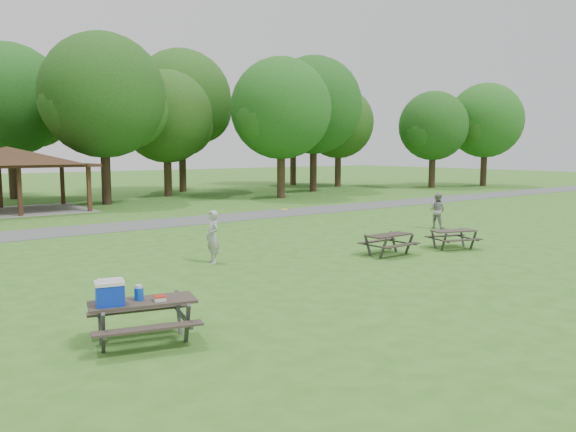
# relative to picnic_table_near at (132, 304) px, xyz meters

# --- Properties ---
(ground) EXTENTS (160.00, 160.00, 0.00)m
(ground) POSITION_rel_picnic_table_near_xyz_m (6.87, 1.64, -0.77)
(ground) COLOR #32671D
(ground) RESTS_ON ground
(asphalt_path) EXTENTS (120.00, 3.20, 0.02)m
(asphalt_path) POSITION_rel_picnic_table_near_xyz_m (6.87, 15.64, -0.76)
(asphalt_path) COLOR #4D4D4F
(asphalt_path) RESTS_ON ground
(pavilion) EXTENTS (8.60, 7.01, 3.76)m
(pavilion) POSITION_rel_picnic_table_near_xyz_m (2.87, 25.64, 2.29)
(pavilion) COLOR #371E14
(pavilion) RESTS_ON ground
(tree_row_e) EXTENTS (8.40, 8.00, 11.02)m
(tree_row_e) POSITION_rel_picnic_table_near_xyz_m (8.97, 26.67, 6.01)
(tree_row_e) COLOR black
(tree_row_e) RESTS_ON ground
(tree_row_f) EXTENTS (7.35, 7.00, 9.55)m
(tree_row_f) POSITION_rel_picnic_table_near_xyz_m (14.96, 30.17, 5.07)
(tree_row_f) COLOR #302115
(tree_row_f) RESTS_ON ground
(tree_row_g) EXTENTS (7.77, 7.40, 10.25)m
(tree_row_g) POSITION_rel_picnic_table_near_xyz_m (20.96, 23.67, 5.56)
(tree_row_g) COLOR #312316
(tree_row_g) RESTS_ON ground
(tree_row_h) EXTENTS (8.61, 8.20, 11.37)m
(tree_row_h) POSITION_rel_picnic_table_near_xyz_m (26.97, 27.17, 6.26)
(tree_row_h) COLOR black
(tree_row_h) RESTS_ON ground
(tree_row_i) EXTENTS (7.14, 6.80, 9.52)m
(tree_row_i) POSITION_rel_picnic_table_near_xyz_m (32.96, 30.67, 5.14)
(tree_row_i) COLOR #332116
(tree_row_i) RESTS_ON ground
(tree_row_j) EXTENTS (6.72, 6.40, 8.96)m
(tree_row_j) POSITION_rel_picnic_table_near_xyz_m (38.95, 24.17, 4.79)
(tree_row_j) COLOR black
(tree_row_j) RESTS_ON ground
(tree_deep_b) EXTENTS (8.40, 8.00, 11.13)m
(tree_deep_b) POSITION_rel_picnic_table_near_xyz_m (4.97, 34.67, 6.12)
(tree_deep_b) COLOR black
(tree_deep_b) RESTS_ON ground
(tree_deep_c) EXTENTS (8.82, 8.40, 11.90)m
(tree_deep_c) POSITION_rel_picnic_table_near_xyz_m (17.98, 33.67, 6.68)
(tree_deep_c) COLOR #302115
(tree_deep_c) RESTS_ON ground
(tree_deep_d) EXTENTS (8.40, 8.00, 11.27)m
(tree_deep_d) POSITION_rel_picnic_table_near_xyz_m (30.97, 35.17, 6.26)
(tree_deep_d) COLOR #321E16
(tree_deep_d) RESTS_ON ground
(tree_flank_right) EXTENTS (7.56, 7.20, 9.97)m
(tree_flank_right) POSITION_rel_picnic_table_near_xyz_m (44.96, 22.67, 5.39)
(tree_flank_right) COLOR black
(tree_flank_right) RESTS_ON ground
(picnic_table_near) EXTENTS (2.26, 1.99, 1.34)m
(picnic_table_near) POSITION_rel_picnic_table_near_xyz_m (0.00, 0.00, 0.00)
(picnic_table_near) COLOR #2F2722
(picnic_table_near) RESTS_ON ground
(picnic_table_middle) EXTENTS (1.71, 1.40, 0.74)m
(picnic_table_middle) POSITION_rel_picnic_table_near_xyz_m (10.40, 3.27, -0.23)
(picnic_table_middle) COLOR black
(picnic_table_middle) RESTS_ON ground
(picnic_table_far) EXTENTS (1.93, 1.74, 0.70)m
(picnic_table_far) POSITION_rel_picnic_table_near_xyz_m (13.21, 2.71, -0.26)
(picnic_table_far) COLOR #312A23
(picnic_table_far) RESTS_ON ground
(frisbee_in_flight) EXTENTS (0.31, 0.31, 0.02)m
(frisbee_in_flight) POSITION_rel_picnic_table_near_xyz_m (7.90, 5.88, 0.74)
(frisbee_in_flight) COLOR #FFF828
(frisbee_in_flight) RESTS_ON ground
(frisbee_thrower) EXTENTS (0.45, 0.64, 1.68)m
(frisbee_thrower) POSITION_rel_picnic_table_near_xyz_m (4.92, 5.71, 0.07)
(frisbee_thrower) COLOR #A6A6A8
(frisbee_thrower) RESTS_ON ground
(frisbee_catcher) EXTENTS (0.79, 0.92, 1.63)m
(frisbee_catcher) POSITION_rel_picnic_table_near_xyz_m (17.01, 6.42, 0.05)
(frisbee_catcher) COLOR gray
(frisbee_catcher) RESTS_ON ground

